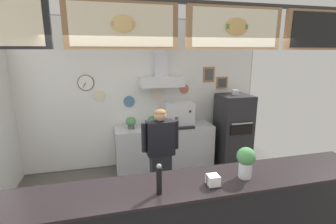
{
  "coord_description": "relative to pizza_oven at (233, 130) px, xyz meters",
  "views": [
    {
      "loc": [
        -0.73,
        -2.6,
        2.36
      ],
      "look_at": [
        0.09,
        0.69,
        1.54
      ],
      "focal_mm": 26.54,
      "sensor_mm": 36.0,
      "label": 1
    }
  ],
  "objects": [
    {
      "name": "pizza_oven",
      "position": [
        0.0,
        0.0,
        0.0
      ],
      "size": [
        0.63,
        0.68,
        1.61
      ],
      "color": "#232326",
      "rests_on": "ground_plane"
    },
    {
      "name": "shop_worker",
      "position": [
        -1.81,
        -1.16,
        0.09
      ],
      "size": [
        0.55,
        0.23,
        1.58
      ],
      "rotation": [
        0.0,
        0.0,
        3.17
      ],
      "color": "#232328",
      "rests_on": "ground_plane"
    },
    {
      "name": "back_wall_assembly",
      "position": [
        -1.78,
        0.41,
        0.83
      ],
      "size": [
        4.9,
        2.79,
        3.0
      ],
      "color": "gray",
      "rests_on": "ground_plane"
    },
    {
      "name": "napkin_holder",
      "position": [
        -1.57,
        -2.47,
        0.39
      ],
      "size": [
        0.14,
        0.13,
        0.12
      ],
      "color": "#262628",
      "rests_on": "service_counter"
    },
    {
      "name": "pepper_grinder",
      "position": [
        -2.11,
        -2.48,
        0.48
      ],
      "size": [
        0.05,
        0.05,
        0.3
      ],
      "color": "black",
      "rests_on": "service_counter"
    },
    {
      "name": "potted_rosemary",
      "position": [
        -1.68,
        0.13,
        0.28
      ],
      "size": [
        0.19,
        0.19,
        0.25
      ],
      "color": "beige",
      "rests_on": "back_prep_counter"
    },
    {
      "name": "basil_vase",
      "position": [
        -1.19,
        -2.4,
        0.51
      ],
      "size": [
        0.19,
        0.19,
        0.33
      ],
      "color": "silver",
      "rests_on": "service_counter"
    },
    {
      "name": "back_prep_counter",
      "position": [
        -1.43,
        0.17,
        -0.31
      ],
      "size": [
        1.96,
        0.57,
        0.9
      ],
      "color": "#B7BABF",
      "rests_on": "ground_plane"
    },
    {
      "name": "potted_oregano",
      "position": [
        -2.1,
        0.18,
        0.27
      ],
      "size": [
        0.19,
        0.19,
        0.24
      ],
      "color": "#4C4C51",
      "rests_on": "back_prep_counter"
    },
    {
      "name": "espresso_machine",
      "position": [
        -1.14,
        0.14,
        0.38
      ],
      "size": [
        0.56,
        0.46,
        0.48
      ],
      "color": "silver",
      "rests_on": "back_prep_counter"
    }
  ]
}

